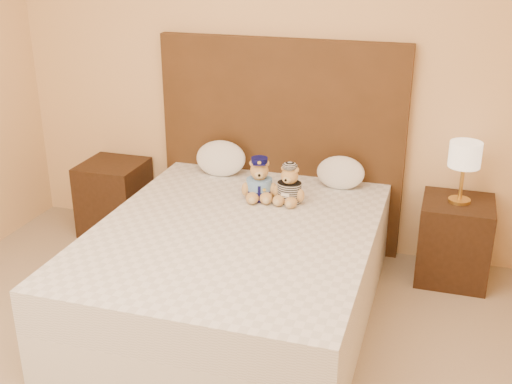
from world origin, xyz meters
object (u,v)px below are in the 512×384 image
at_px(bed, 235,269).
at_px(teddy_police, 259,179).
at_px(teddy_prisoner, 289,184).
at_px(pillow_left, 221,157).
at_px(nightstand_left, 115,197).
at_px(pillow_right, 341,171).
at_px(lamp, 465,158).
at_px(nightstand_right, 454,240).

relative_size(bed, teddy_police, 7.17).
height_order(teddy_prisoner, pillow_left, pillow_left).
relative_size(nightstand_left, pillow_right, 1.70).
xyz_separation_m(bed, lamp, (1.25, 0.80, 0.57)).
height_order(nightstand_left, lamp, lamp).
bearing_deg(bed, nightstand_left, 147.38).
bearing_deg(teddy_police, lamp, -0.96).
xyz_separation_m(lamp, teddy_prisoner, (-1.04, -0.34, -0.17)).
distance_m(nightstand_left, teddy_police, 1.37).
relative_size(nightstand_left, teddy_prisoner, 2.18).
xyz_separation_m(nightstand_left, pillow_right, (1.72, 0.03, 0.39)).
distance_m(teddy_police, pillow_left, 0.54).
height_order(bed, pillow_left, pillow_left).
distance_m(lamp, teddy_prisoner, 1.11).
bearing_deg(nightstand_right, pillow_left, 178.95).
xyz_separation_m(nightstand_left, teddy_prisoner, (1.46, -0.34, 0.40)).
bearing_deg(teddy_prisoner, nightstand_right, 25.31).
relative_size(bed, teddy_prisoner, 7.92).
bearing_deg(nightstand_left, bed, -32.62).
distance_m(nightstand_left, pillow_right, 1.77).
bearing_deg(teddy_prisoner, lamp, 25.31).
distance_m(nightstand_left, pillow_left, 0.95).
bearing_deg(teddy_police, pillow_left, 121.53).
xyz_separation_m(lamp, pillow_right, (-0.78, 0.03, -0.18)).
bearing_deg(pillow_right, lamp, -2.21).
xyz_separation_m(pillow_left, pillow_right, (0.86, 0.00, -0.02)).
relative_size(lamp, pillow_left, 1.09).
height_order(bed, lamp, lamp).
bearing_deg(pillow_right, nightstand_right, -2.21).
bearing_deg(lamp, teddy_police, -164.93).
distance_m(bed, teddy_police, 0.62).
bearing_deg(pillow_left, nightstand_right, -1.05).
bearing_deg(nightstand_left, teddy_police, -14.83).
bearing_deg(teddy_police, nightstand_right, -0.96).
bearing_deg(nightstand_left, lamp, 0.00).
relative_size(lamp, teddy_police, 1.43).
bearing_deg(pillow_left, nightstand_left, -178.01).
bearing_deg(bed, nightstand_right, 32.62).
height_order(teddy_police, pillow_left, teddy_police).
bearing_deg(nightstand_right, bed, -147.38).
relative_size(nightstand_left, nightstand_right, 1.00).
bearing_deg(lamp, pillow_right, 177.79).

